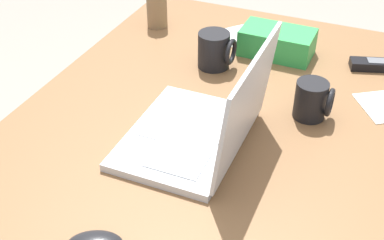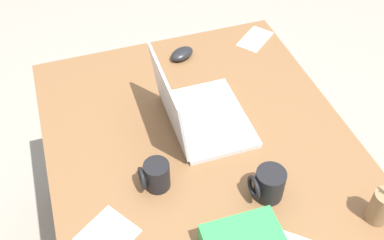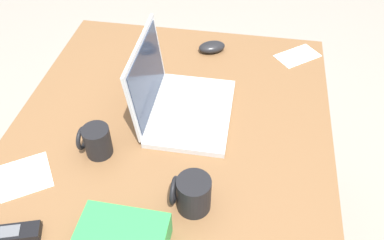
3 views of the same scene
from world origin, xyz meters
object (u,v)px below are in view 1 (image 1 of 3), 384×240
Objects in this scene: coffee_mug_white at (312,100)px; snack_bag at (277,42)px; laptop at (204,127)px; coffee_mug_tall at (215,50)px; cordless_phone at (380,65)px; pen_holder at (157,9)px.

snack_bag is at bearing -149.52° from coffee_mug_white.
laptop is 3.33× the size of coffee_mug_tall.
pen_holder reaches higher than cordless_phone.
coffee_mug_white is 0.46× the size of snack_bag.
snack_bag is at bearing 175.66° from laptop.
coffee_mug_tall is at bearing -45.60° from snack_bag.
laptop reaches higher than pen_holder.
pen_holder is at bearing -123.03° from coffee_mug_tall.
coffee_mug_tall reaches higher than cordless_phone.
snack_bag is at bearing -84.32° from cordless_phone.
coffee_mug_white is 0.31m from snack_bag.
laptop is 1.91× the size of pen_holder.
coffee_mug_white is at bearing 65.62° from coffee_mug_tall.
pen_holder is (-0.30, -0.54, 0.01)m from coffee_mug_white.
cordless_phone is (-0.49, 0.31, -0.04)m from laptop.
laptop is 0.34m from coffee_mug_tall.
laptop is at bearing -4.34° from snack_bag.
laptop is at bearing 35.59° from pen_holder.
coffee_mug_tall is 0.30m from pen_holder.
coffee_mug_tall reaches higher than coffee_mug_white.
pen_holder reaches higher than snack_bag.
coffee_mug_white is 0.55× the size of cordless_phone.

